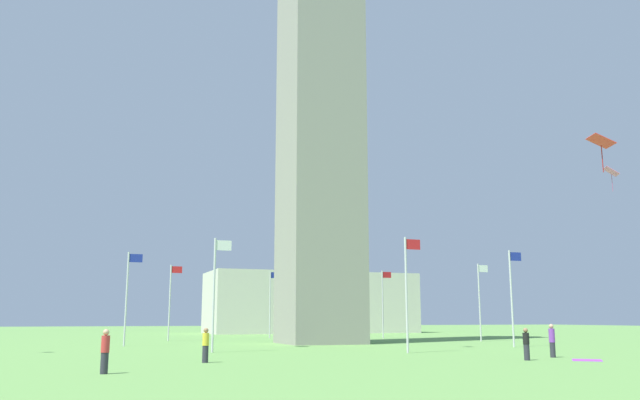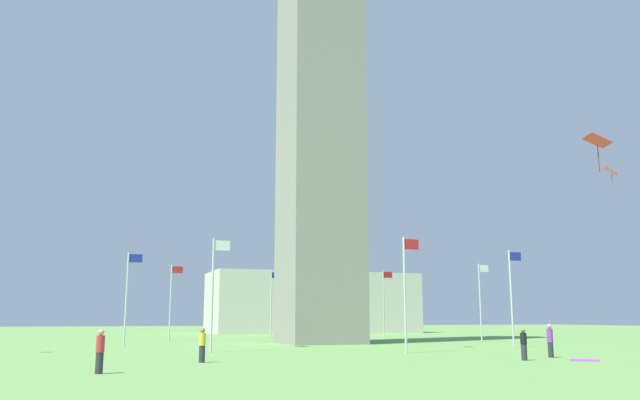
% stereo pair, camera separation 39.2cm
% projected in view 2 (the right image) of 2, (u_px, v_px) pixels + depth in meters
% --- Properties ---
extents(ground_plane, '(260.00, 260.00, 0.00)m').
position_uv_depth(ground_plane, '(320.00, 344.00, 53.86)').
color(ground_plane, '#609347').
extents(obelisk_monument, '(6.33, 6.33, 57.58)m').
position_uv_depth(obelisk_monument, '(320.00, 22.00, 59.06)').
color(obelisk_monument, gray).
rests_on(obelisk_monument, ground).
extents(flagpole_n, '(1.12, 0.14, 7.13)m').
position_uv_depth(flagpole_n, '(481.00, 298.00, 59.76)').
color(flagpole_n, silver).
rests_on(flagpole_n, ground).
extents(flagpole_ne, '(1.12, 0.14, 7.13)m').
position_uv_depth(flagpole_ne, '(384.00, 301.00, 68.57)').
color(flagpole_ne, silver).
rests_on(flagpole_ne, ground).
extents(flagpole_e, '(1.12, 0.14, 7.13)m').
position_uv_depth(flagpole_e, '(272.00, 301.00, 69.20)').
color(flagpole_e, silver).
rests_on(flagpole_e, ground).
extents(flagpole_se, '(1.12, 0.14, 7.13)m').
position_uv_depth(flagpole_se, '(171.00, 298.00, 61.26)').
color(flagpole_se, silver).
rests_on(flagpole_se, ground).
extents(flagpole_s, '(1.12, 0.14, 7.13)m').
position_uv_depth(flagpole_s, '(127.00, 294.00, 49.42)').
color(flagpole_s, silver).
rests_on(flagpole_s, ground).
extents(flagpole_sw, '(1.12, 0.14, 7.13)m').
position_uv_depth(flagpole_sw, '(214.00, 288.00, 40.61)').
color(flagpole_sw, silver).
rests_on(flagpole_sw, ground).
extents(flagpole_w, '(1.12, 0.14, 7.13)m').
position_uv_depth(flagpole_w, '(406.00, 288.00, 39.99)').
color(flagpole_w, silver).
rests_on(flagpole_w, ground).
extents(flagpole_nw, '(1.12, 0.14, 7.13)m').
position_uv_depth(flagpole_nw, '(512.00, 293.00, 47.92)').
color(flagpole_nw, silver).
rests_on(flagpole_nw, ground).
extents(person_black_shirt, '(0.32, 0.32, 1.61)m').
position_uv_depth(person_black_shirt, '(524.00, 344.00, 32.51)').
color(person_black_shirt, '#2D2D38').
rests_on(person_black_shirt, ground).
extents(person_purple_shirt, '(0.32, 0.32, 1.78)m').
position_uv_depth(person_purple_shirt, '(550.00, 341.00, 34.88)').
color(person_purple_shirt, '#2D2D38').
rests_on(person_purple_shirt, ground).
extents(person_red_shirt, '(0.32, 0.32, 1.68)m').
position_uv_depth(person_red_shirt, '(100.00, 352.00, 24.71)').
color(person_red_shirt, '#2D2D38').
rests_on(person_red_shirt, ground).
extents(person_yellow_shirt, '(0.32, 0.32, 1.63)m').
position_uv_depth(person_yellow_shirt, '(202.00, 345.00, 30.91)').
color(person_yellow_shirt, '#2D2D38').
rests_on(person_yellow_shirt, ground).
extents(kite_pink_diamond, '(1.31, 1.38, 1.83)m').
position_uv_depth(kite_pink_diamond, '(611.00, 172.00, 47.41)').
color(kite_pink_diamond, pink).
extents(kite_red_diamond, '(1.18, 1.24, 1.63)m').
position_uv_depth(kite_red_diamond, '(597.00, 142.00, 27.98)').
color(kite_red_diamond, red).
extents(distant_building, '(29.75, 11.67, 8.55)m').
position_uv_depth(distant_building, '(313.00, 303.00, 93.99)').
color(distant_building, beige).
rests_on(distant_building, ground).
extents(picnic_blanket_near_first_person, '(2.23, 2.28, 0.01)m').
position_uv_depth(picnic_blanket_near_first_person, '(585.00, 360.00, 32.46)').
color(picnic_blanket_near_first_person, purple).
rests_on(picnic_blanket_near_first_person, ground).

